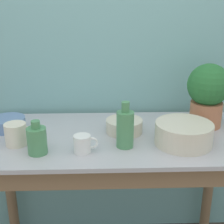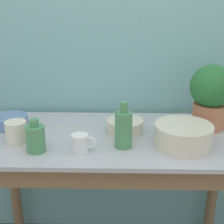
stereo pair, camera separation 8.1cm
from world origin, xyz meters
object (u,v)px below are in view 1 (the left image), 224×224
at_px(bowl_wash_large, 184,133).
at_px(bowl_small_blue, 8,123).
at_px(mug_white, 83,144).
at_px(bowl_small_cream, 124,126).
at_px(potted_plant, 208,92).
at_px(bottle_tall, 125,128).
at_px(mug_cream, 16,134).
at_px(bottle_short, 37,140).

height_order(bowl_wash_large, bowl_small_blue, bowl_wash_large).
relative_size(bowl_wash_large, mug_white, 2.44).
xyz_separation_m(mug_white, bowl_small_cream, (0.19, 0.21, -0.01)).
relative_size(mug_white, bowl_small_blue, 0.62).
bearing_deg(potted_plant, bowl_small_cream, -170.53).
xyz_separation_m(bowl_wash_large, bottle_tall, (-0.27, -0.02, 0.04)).
distance_m(mug_cream, bowl_small_blue, 0.20).
xyz_separation_m(bowl_wash_large, mug_white, (-0.45, -0.07, -0.01)).
distance_m(potted_plant, bowl_small_blue, 1.02).
bearing_deg(bottle_tall, mug_white, -165.63).
xyz_separation_m(mug_white, bowl_small_blue, (-0.39, 0.26, -0.01)).
relative_size(bottle_short, mug_cream, 1.09).
bearing_deg(bowl_small_blue, bottle_tall, -20.63).
bearing_deg(bowl_small_cream, bowl_wash_large, -28.99).
bearing_deg(bottle_short, bottle_tall, 7.84).
bearing_deg(bottle_short, bowl_wash_large, 6.20).
distance_m(bowl_wash_large, bowl_small_cream, 0.30).
relative_size(bottle_tall, mug_white, 1.98).
bearing_deg(mug_cream, bowl_small_blue, 116.13).
bearing_deg(bottle_tall, mug_cream, 175.69).
distance_m(bottle_short, mug_white, 0.19).
distance_m(mug_white, mug_cream, 0.31).
bearing_deg(potted_plant, bowl_wash_large, -128.01).
distance_m(mug_white, bowl_small_blue, 0.47).
height_order(bowl_wash_large, mug_cream, same).
height_order(mug_white, mug_cream, mug_cream).
xyz_separation_m(bowl_wash_large, bowl_small_blue, (-0.84, 0.20, -0.02)).
xyz_separation_m(potted_plant, bowl_small_blue, (-1.01, -0.02, -0.15)).
relative_size(bowl_small_cream, bowl_small_blue, 1.05).
bearing_deg(bowl_small_cream, bottle_tall, -93.02).
distance_m(bottle_short, mug_cream, 0.14).
distance_m(potted_plant, bowl_wash_large, 0.30).
xyz_separation_m(bowl_wash_large, bowl_small_cream, (-0.26, 0.14, -0.02)).
bearing_deg(mug_white, bowl_wash_large, 8.23).
xyz_separation_m(bottle_tall, bowl_small_cream, (0.01, 0.16, -0.06)).
bearing_deg(bowl_small_cream, potted_plant, 9.47).
distance_m(bottle_short, bowl_small_cream, 0.44).
height_order(mug_white, bowl_small_blue, mug_white).
bearing_deg(potted_plant, bowl_small_blue, -179.13).
bearing_deg(bottle_short, bowl_small_cream, 28.90).
xyz_separation_m(bowl_wash_large, bottle_short, (-0.64, -0.07, 0.01)).
bearing_deg(bottle_tall, bottle_short, -172.16).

